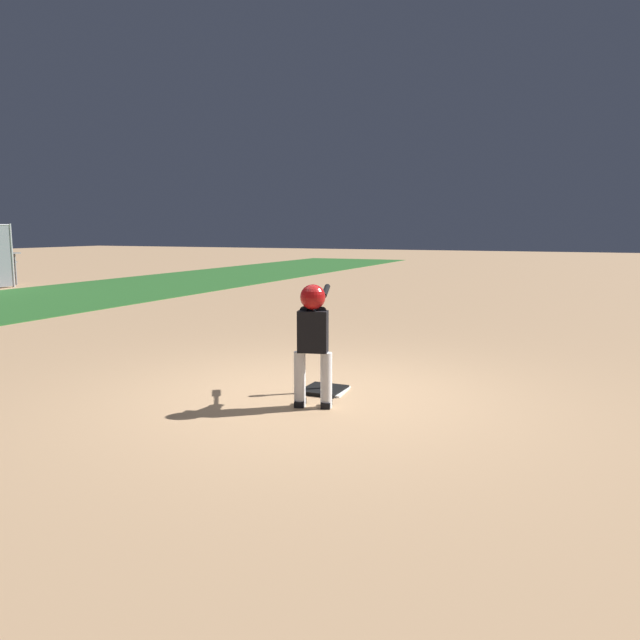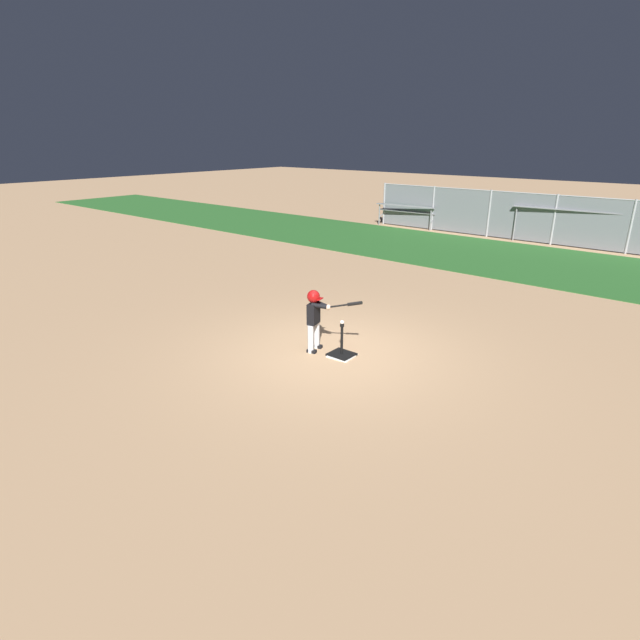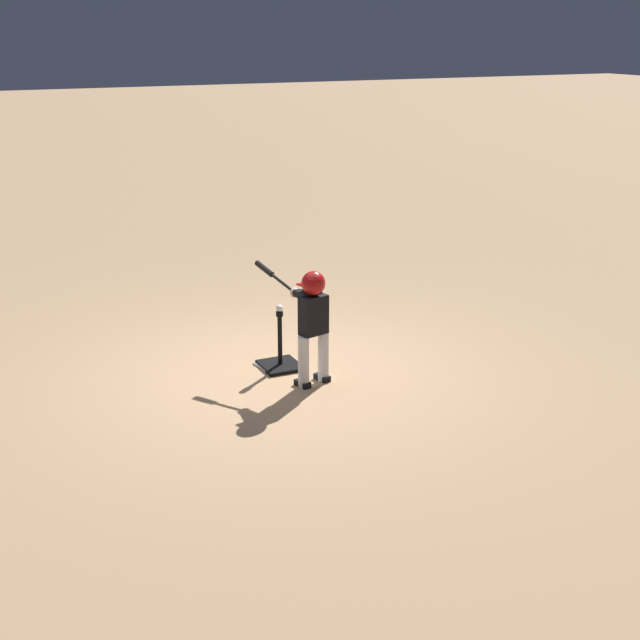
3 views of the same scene
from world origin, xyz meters
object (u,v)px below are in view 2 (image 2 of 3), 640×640
(batter_child, at_px, (315,313))
(bleachers_far_right, at_px, (569,224))
(batting_tee, at_px, (342,352))
(baseball, at_px, (342,322))
(bleachers_center, at_px, (412,214))

(batter_child, distance_m, bleachers_far_right, 14.46)
(batting_tee, distance_m, batter_child, 0.87)
(batter_child, xyz_separation_m, baseball, (0.54, 0.12, -0.09))
(baseball, xyz_separation_m, bleachers_center, (-6.47, 13.77, -0.17))
(baseball, distance_m, bleachers_center, 15.21)
(batter_child, height_order, baseball, batter_child)
(batter_child, distance_m, bleachers_center, 15.11)
(batter_child, relative_size, bleachers_center, 0.41)
(bleachers_far_right, bearing_deg, batter_child, -92.53)
(baseball, height_order, bleachers_center, bleachers_center)
(batting_tee, relative_size, baseball, 8.50)
(batting_tee, height_order, bleachers_center, bleachers_center)
(batter_child, relative_size, baseball, 16.14)
(batting_tee, distance_m, bleachers_center, 15.22)
(baseball, relative_size, bleachers_center, 0.03)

